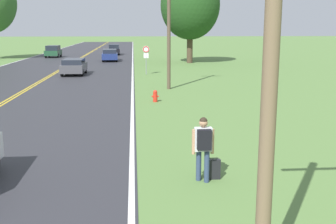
{
  "coord_description": "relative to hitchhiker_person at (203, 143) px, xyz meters",
  "views": [
    {
      "loc": [
        7.32,
        -6.86,
        4.16
      ],
      "look_at": [
        8.56,
        8.35,
        1.09
      ],
      "focal_mm": 45.0,
      "sensor_mm": 36.0,
      "label": 1
    }
  ],
  "objects": [
    {
      "name": "traffic_sign",
      "position": [
        -0.72,
        27.08,
        0.82
      ],
      "size": [
        0.6,
        0.1,
        2.55
      ],
      "color": "gray",
      "rests_on": "ground"
    },
    {
      "name": "hitchhiker_person",
      "position": [
        0.0,
        0.0,
        0.0
      ],
      "size": [
        0.61,
        0.43,
        1.8
      ],
      "rotation": [
        0.0,
        0.0,
        1.58
      ],
      "color": "navy",
      "rests_on": "ground"
    },
    {
      "name": "car_dark_grey_hatchback_mid_near",
      "position": [
        -7.18,
        27.45,
        -0.33
      ],
      "size": [
        1.94,
        4.25,
        1.41
      ],
      "rotation": [
        0.0,
        0.0,
        -1.57
      ],
      "color": "black",
      "rests_on": "ground"
    },
    {
      "name": "car_dark_blue_sedan_mid_far",
      "position": [
        -4.83,
        43.17,
        -0.33
      ],
      "size": [
        2.12,
        4.87,
        1.47
      ],
      "rotation": [
        0.0,
        0.0,
        -1.53
      ],
      "color": "black",
      "rests_on": "ground"
    },
    {
      "name": "car_dark_green_hatchback_receding",
      "position": [
        -13.22,
        50.58,
        -0.23
      ],
      "size": [
        1.95,
        3.49,
        1.67
      ],
      "rotation": [
        0.0,
        0.0,
        1.55
      ],
      "color": "black",
      "rests_on": "ground"
    },
    {
      "name": "car_black_sedan_distant",
      "position": [
        -4.86,
        55.64,
        -0.27
      ],
      "size": [
        1.95,
        4.43,
        1.61
      ],
      "rotation": [
        0.0,
        0.0,
        -1.52
      ],
      "color": "black",
      "rests_on": "ground"
    },
    {
      "name": "utility_pole_midground",
      "position": [
        0.55,
        17.81,
        3.77
      ],
      "size": [
        1.8,
        0.24,
        9.42
      ],
      "color": "brown",
      "rests_on": "ground"
    },
    {
      "name": "fire_hydrant",
      "position": [
        -0.64,
        12.78,
        -0.76
      ],
      "size": [
        0.41,
        0.25,
        0.68
      ],
      "color": "red",
      "rests_on": "ground"
    },
    {
      "name": "utility_pole_foreground",
      "position": [
        0.12,
        -4.92,
        2.65
      ],
      "size": [
        1.8,
        0.24,
        7.21
      ],
      "color": "brown",
      "rests_on": "ground"
    },
    {
      "name": "suitcase",
      "position": [
        0.32,
        0.19,
        -0.82
      ],
      "size": [
        0.41,
        0.15,
        0.62
      ],
      "rotation": [
        0.0,
        0.0,
        1.58
      ],
      "color": "black",
      "rests_on": "ground"
    },
    {
      "name": "tree_left_verge",
      "position": [
        4.86,
        39.35,
        5.61
      ],
      "size": [
        6.93,
        6.93,
        10.73
      ],
      "color": "#473828",
      "rests_on": "ground"
    }
  ]
}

